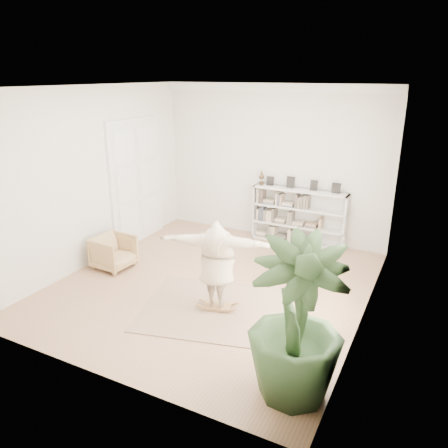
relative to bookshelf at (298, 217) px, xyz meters
name	(u,v)px	position (x,y,z in m)	size (l,w,h in m)	color
floor	(213,284)	(-0.74, -2.82, -0.64)	(6.00, 6.00, 0.00)	#9A6F4F
room_shell	(275,87)	(-0.74, 0.12, 2.87)	(6.00, 6.00, 6.00)	silver
doors	(136,183)	(-3.45, -1.52, 0.76)	(0.09, 1.78, 2.92)	white
bookshelf	(298,217)	(0.00, 0.00, 0.00)	(2.20, 0.35, 1.64)	silver
armchair	(114,252)	(-2.92, -3.05, -0.30)	(0.72, 0.74, 0.68)	tan
rug	(217,309)	(-0.24, -3.60, -0.63)	(2.50, 2.00, 0.02)	tan
rocker_board	(217,306)	(-0.24, -3.60, -0.57)	(0.52, 0.39, 0.10)	brown
person	(217,262)	(-0.24, -3.60, 0.24)	(1.86, 0.51, 1.52)	beige
houseplant	(296,321)	(1.56, -4.97, 0.40)	(1.16, 1.16, 2.07)	#2E4A25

